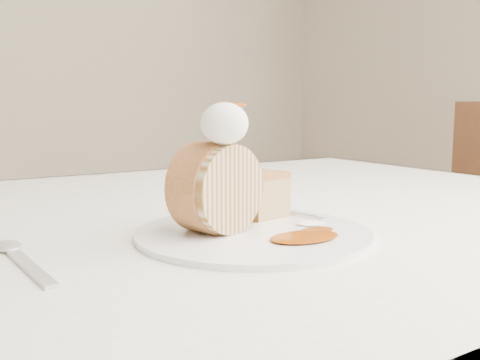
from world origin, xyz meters
TOP-DOWN VIEW (x-y plane):
  - table at (0.00, 0.20)m, footprint 1.40×0.90m
  - plate at (0.05, 0.05)m, footprint 0.29×0.29m
  - roulade_slice at (0.01, 0.06)m, footprint 0.10×0.07m
  - cake_chunk at (0.09, 0.10)m, footprint 0.06×0.06m
  - whipped_cream at (0.01, 0.05)m, footprint 0.05×0.05m
  - caramel_drizzle at (0.03, 0.05)m, footprint 0.02×0.02m
  - caramel_pool at (0.07, -0.01)m, footprint 0.09×0.07m
  - fork at (0.13, 0.09)m, footprint 0.04×0.15m
  - spoon at (-0.18, 0.05)m, footprint 0.03×0.15m

SIDE VIEW (x-z plane):
  - table at x=0.00m, z-range 0.29..1.04m
  - spoon at x=-0.18m, z-range 0.75..0.75m
  - plate at x=0.05m, z-range 0.75..0.76m
  - fork at x=0.13m, z-range 0.76..0.76m
  - caramel_pool at x=0.07m, z-range 0.76..0.76m
  - cake_chunk at x=0.09m, z-range 0.76..0.80m
  - roulade_slice at x=0.01m, z-range 0.76..0.85m
  - whipped_cream at x=0.01m, z-range 0.85..0.89m
  - caramel_drizzle at x=0.03m, z-range 0.89..0.90m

